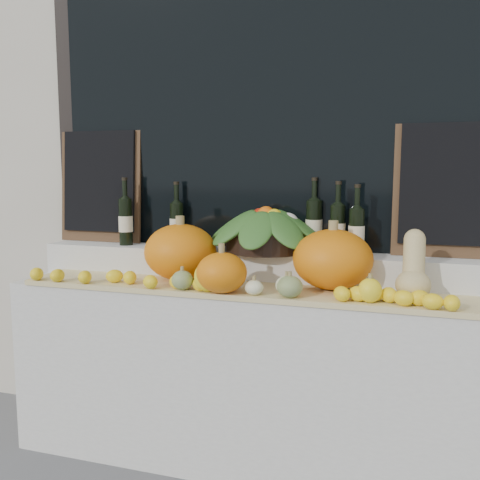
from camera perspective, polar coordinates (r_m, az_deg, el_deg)
name	(u,v)px	position (r m, az deg, el deg)	size (l,w,h in m)	color
storefront_facade	(281,30)	(3.33, 4.44, 21.40)	(7.00, 0.94, 4.50)	beige
display_sill	(245,374)	(2.73, 0.49, -14.08)	(2.30, 0.55, 0.88)	silver
rear_tier	(253,266)	(2.73, 1.43, -2.74)	(2.30, 0.25, 0.16)	silver
straw_bedding	(237,290)	(2.48, -0.35, -5.35)	(2.10, 0.32, 0.03)	tan
pumpkin_left	(181,252)	(2.65, -6.36, -1.27)	(0.36, 0.36, 0.28)	orange
pumpkin_right	(333,259)	(2.46, 9.85, -2.04)	(0.36, 0.36, 0.27)	orange
pumpkin_center	(222,273)	(2.36, -1.96, -3.50)	(0.23, 0.23, 0.18)	orange
butternut_squash	(414,270)	(2.36, 18.03, -3.08)	(0.14, 0.21, 0.29)	tan
decorative_gourds	(256,283)	(2.33, 1.68, -4.58)	(0.92, 0.16, 0.16)	#325F1C
lemon_heap	(229,286)	(2.37, -1.17, -4.88)	(2.20, 0.16, 0.06)	yellow
produce_bowl	(266,229)	(2.67, 2.80, 1.17)	(0.62, 0.62, 0.24)	black
wine_bottle_far_left	(126,221)	(2.95, -12.10, 2.00)	(0.08, 0.08, 0.36)	black
wine_bottle_near_left	(177,223)	(2.88, -6.75, 1.76)	(0.08, 0.08, 0.34)	black
wine_bottle_tall	(314,225)	(2.70, 7.89, 1.59)	(0.08, 0.08, 0.37)	black
wine_bottle_near_right	(338,229)	(2.61, 10.36, 1.21)	(0.08, 0.08, 0.35)	black
wine_bottle_far_right	(356,231)	(2.57, 12.31, 0.90)	(0.08, 0.08, 0.34)	black
chalkboard_left	(100,184)	(3.12, -14.72, 5.77)	(0.50, 0.08, 0.62)	#4C331E
chalkboard_right	(449,188)	(2.65, 21.44, 5.23)	(0.50, 0.08, 0.62)	#4C331E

